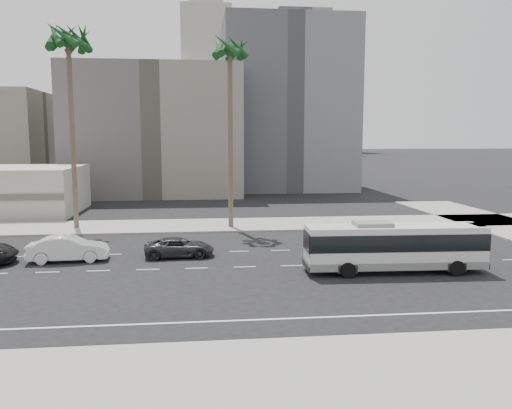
{
  "coord_description": "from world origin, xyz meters",
  "views": [
    {
      "loc": [
        -5.65,
        -31.36,
        8.08
      ],
      "look_at": [
        -1.84,
        4.0,
        3.45
      ],
      "focal_mm": 35.88,
      "sensor_mm": 36.0,
      "label": 1
    }
  ],
  "objects": [
    {
      "name": "car_a",
      "position": [
        -7.2,
        3.32,
        0.66
      ],
      "size": [
        2.38,
        4.81,
        1.31
      ],
      "primitive_type": "imported",
      "rotation": [
        0.0,
        0.0,
        1.61
      ],
      "color": "#2C2C30",
      "rests_on": "ground"
    },
    {
      "name": "midrise_beige_west",
      "position": [
        -12.0,
        45.0,
        9.0
      ],
      "size": [
        24.0,
        18.0,
        18.0
      ],
      "primitive_type": "cube",
      "color": "#625F5A",
      "rests_on": "ground"
    },
    {
      "name": "midrise_gray_center",
      "position": [
        8.0,
        52.0,
        13.0
      ],
      "size": [
        20.0,
        20.0,
        26.0
      ],
      "primitive_type": "cube",
      "color": "#535459",
      "rests_on": "ground"
    },
    {
      "name": "car_b",
      "position": [
        -14.44,
        2.82,
        0.85
      ],
      "size": [
        2.21,
        5.27,
        1.69
      ],
      "primitive_type": "imported",
      "rotation": [
        0.0,
        0.0,
        1.65
      ],
      "color": "white",
      "rests_on": "ground"
    },
    {
      "name": "palm_mid",
      "position": [
        -16.8,
        15.18,
        15.92
      ],
      "size": [
        5.74,
        5.74,
        17.69
      ],
      "rotation": [
        0.0,
        0.0,
        0.43
      ],
      "color": "brown",
      "rests_on": "ground"
    },
    {
      "name": "sidewalk_north",
      "position": [
        0.0,
        15.5,
        0.07
      ],
      "size": [
        120.0,
        7.0,
        0.15
      ],
      "primitive_type": "cube",
      "color": "gray",
      "rests_on": "ground"
    },
    {
      "name": "highrise_far",
      "position": [
        70.0,
        260.0,
        30.0
      ],
      "size": [
        22.0,
        22.0,
        60.0
      ],
      "primitive_type": "cube",
      "color": "#5C5F62",
      "rests_on": "ground"
    },
    {
      "name": "palm_near",
      "position": [
        -3.03,
        14.18,
        15.32
      ],
      "size": [
        5.02,
        5.02,
        16.9
      ],
      "rotation": [
        0.0,
        0.0,
        0.28
      ],
      "color": "brown",
      "rests_on": "ground"
    },
    {
      "name": "city_bus",
      "position": [
        5.93,
        -2.12,
        1.62
      ],
      "size": [
        10.84,
        2.81,
        3.09
      ],
      "rotation": [
        0.0,
        0.0,
        -0.04
      ],
      "color": "silver",
      "rests_on": "ground"
    },
    {
      "name": "sidewalk_south",
      "position": [
        0.0,
        -15.5,
        0.07
      ],
      "size": [
        120.0,
        7.0,
        0.15
      ],
      "primitive_type": "cube",
      "color": "gray",
      "rests_on": "ground"
    },
    {
      "name": "highrise_right",
      "position": [
        45.0,
        230.0,
        35.0
      ],
      "size": [
        26.0,
        26.0,
        70.0
      ],
      "primitive_type": "cube",
      "color": "#5C5F62",
      "rests_on": "ground"
    },
    {
      "name": "ground",
      "position": [
        0.0,
        0.0,
        0.0
      ],
      "size": [
        700.0,
        700.0,
        0.0
      ],
      "primitive_type": "plane",
      "color": "black",
      "rests_on": "ground"
    },
    {
      "name": "civic_tower",
      "position": [
        -2.0,
        250.0,
        38.83
      ],
      "size": [
        42.0,
        42.0,
        129.0
      ],
      "color": "beige",
      "rests_on": "ground"
    }
  ]
}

